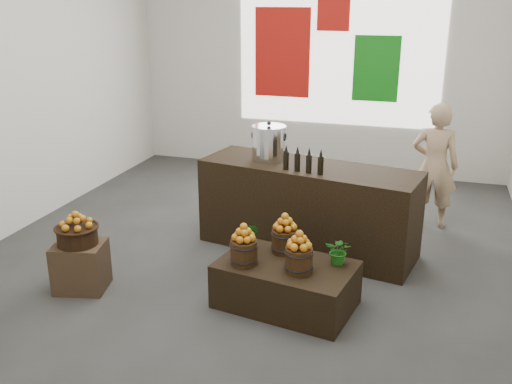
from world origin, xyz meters
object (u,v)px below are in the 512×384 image
(wicker_basket, at_px, (77,236))
(stock_pot_left, at_px, (269,144))
(shopper, at_px, (434,166))
(counter, at_px, (308,208))
(display_table, at_px, (286,284))
(crate, at_px, (81,266))

(wicker_basket, distance_m, stock_pot_left, 2.30)
(shopper, bearing_deg, counter, 44.83)
(wicker_basket, xyz_separation_m, shopper, (3.26, 2.76, 0.21))
(display_table, distance_m, stock_pot_left, 1.80)
(counter, bearing_deg, display_table, -75.28)
(crate, bearing_deg, display_table, 8.16)
(wicker_basket, relative_size, display_table, 0.31)
(stock_pot_left, bearing_deg, crate, -130.41)
(counter, bearing_deg, shopper, 52.04)
(crate, height_order, wicker_basket, wicker_basket)
(display_table, bearing_deg, shopper, 73.05)
(counter, xyz_separation_m, stock_pot_left, (-0.49, 0.09, 0.69))
(display_table, bearing_deg, wicker_basket, -162.01)
(display_table, xyz_separation_m, stock_pot_left, (-0.58, 1.40, 0.97))
(crate, relative_size, display_table, 0.39)
(wicker_basket, relative_size, counter, 0.16)
(shopper, bearing_deg, display_table, 66.93)
(crate, relative_size, stock_pot_left, 1.29)
(counter, height_order, shopper, shopper)
(counter, height_order, stock_pot_left, stock_pot_left)
(stock_pot_left, distance_m, shopper, 2.15)
(wicker_basket, relative_size, stock_pot_left, 1.03)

